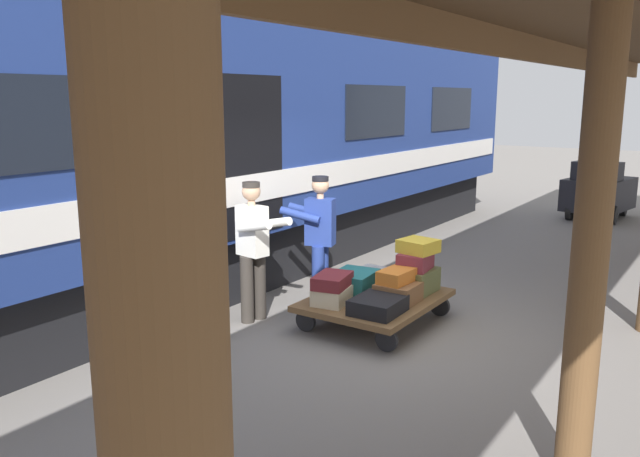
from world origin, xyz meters
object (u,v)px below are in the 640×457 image
Objects in this scene: suitcase_gray_aluminum at (373,277)px; suitcase_brown_leather at (398,293)px; porter_in_overalls at (319,236)px; suitcase_burgundy_valise at (415,261)px; suitcase_olive_duffel at (416,280)px; suitcase_yellow_case at (418,246)px; suitcase_teal_softside at (354,282)px; suitcase_maroon_trunk at (332,281)px; train_car at (171,143)px; baggage_tug at (598,191)px; luggage_cart at (375,301)px; suitcase_black_hardshell at (378,305)px; porter_by_door at (254,247)px; suitcase_orange_carryall at (397,276)px; suitcase_cream_canvas at (333,295)px.

suitcase_brown_leather is (-0.60, 0.48, 0.03)m from suitcase_gray_aluminum.
porter_in_overalls is at bearing 25.25° from suitcase_gray_aluminum.
suitcase_olive_duffel is at bearing -119.55° from suitcase_burgundy_valise.
suitcase_teal_softside is at bearing 38.84° from suitcase_yellow_case.
suitcase_gray_aluminum is 1.08× the size of suitcase_maroon_trunk.
baggage_tug is (-3.88, -9.01, -1.43)m from train_car.
suitcase_yellow_case reaches higher than luggage_cart.
suitcase_olive_duffel is 0.94× the size of suitcase_teal_softside.
suitcase_burgundy_valise is 1.10× the size of suitcase_yellow_case.
suitcase_maroon_trunk reaches higher than suitcase_black_hardshell.
porter_in_overalls is at bearing -169.14° from train_car.
train_car is at bearing 14.32° from suitcase_gray_aluminum.
luggage_cart is at bearing 57.68° from suitcase_burgundy_valise.
train_car is 39.48× the size of suitcase_burgundy_valise.
suitcase_gray_aluminum is at bearing -38.42° from suitcase_brown_leather.
suitcase_black_hardshell reaches higher than suitcase_gray_aluminum.
suitcase_orange_carryall is at bearing -152.89° from porter_by_door.
baggage_tug is at bearing -92.97° from suitcase_brown_leather.
suitcase_cream_canvas is 1.14m from suitcase_burgundy_valise.
suitcase_orange_carryall is at bearing 86.76° from baggage_tug.
suitcase_black_hardshell is 1.08m from suitcase_yellow_case.
suitcase_brown_leather is at bearing -90.00° from suitcase_black_hardshell.
suitcase_teal_softside is at bearing 3.97° from suitcase_orange_carryall.
train_car reaches higher than suitcase_maroon_trunk.
train_car is at bearing -14.81° from porter_by_door.
suitcase_teal_softside is 0.48m from suitcase_cream_canvas.
suitcase_yellow_case is (-0.01, -0.01, 0.43)m from suitcase_olive_duffel.
porter_by_door is at bearing 37.91° from suitcase_olive_duffel.
suitcase_teal_softside is at bearing -90.00° from suitcase_cream_canvas.
suitcase_olive_duffel is 0.32× the size of porter_by_door.
suitcase_cream_canvas reaches higher than suitcase_black_hardshell.
suitcase_teal_softside is 1.20× the size of suitcase_orange_carryall.
suitcase_brown_leather is 0.90× the size of suitcase_maroon_trunk.
suitcase_burgundy_valise is (-0.59, -0.46, 0.26)m from suitcase_teal_softside.
porter_by_door is (1.56, 0.74, 0.49)m from suitcase_brown_leather.
suitcase_gray_aluminum is 1.63m from porter_by_door.
suitcase_maroon_trunk is at bearing 42.36° from suitcase_orange_carryall.
suitcase_cream_canvas reaches higher than luggage_cart.
suitcase_maroon_trunk is at bearing 89.35° from suitcase_teal_softside.
luggage_cart is 3.61× the size of suitcase_cream_canvas.
suitcase_gray_aluminum is 0.94× the size of suitcase_black_hardshell.
suitcase_black_hardshell is at bearing 122.23° from suitcase_gray_aluminum.
suitcase_gray_aluminum is 0.32× the size of porter_in_overalls.
suitcase_gray_aluminum is at bearing 1.38° from suitcase_yellow_case.
suitcase_maroon_trunk reaches higher than suitcase_teal_softside.
porter_in_overalls is at bearing 14.24° from suitcase_yellow_case.
porter_by_door reaches higher than suitcase_teal_softside.
suitcase_orange_carryall is at bearing -45.05° from suitcase_brown_leather.
suitcase_brown_leather is at bearing -175.88° from train_car.
suitcase_orange_carryall is (-0.57, -0.52, 0.03)m from suitcase_maroon_trunk.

